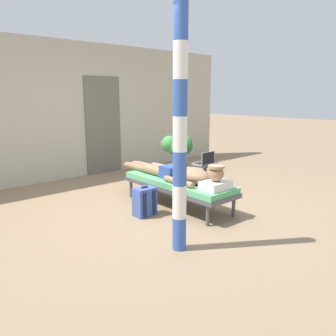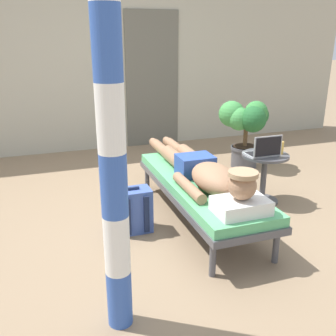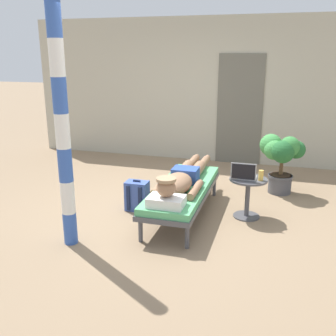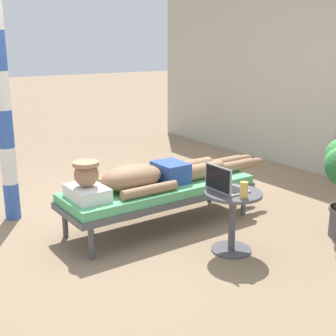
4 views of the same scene
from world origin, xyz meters
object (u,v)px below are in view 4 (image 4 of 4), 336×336
at_px(person_reclining, 153,175).
at_px(side_table, 233,211).
at_px(porch_post, 2,91).
at_px(lounge_chair, 159,191).
at_px(laptop, 224,185).
at_px(drink_glass, 244,190).
at_px(backpack, 127,189).

height_order(person_reclining, side_table, person_reclining).
bearing_deg(porch_post, lounge_chair, 47.34).
relative_size(person_reclining, laptop, 7.00).
bearing_deg(lounge_chair, drink_glass, 9.34).
bearing_deg(porch_post, laptop, 35.02).
xyz_separation_m(laptop, backpack, (-1.38, -0.13, -0.39)).
height_order(laptop, backpack, laptop).
height_order(backpack, porch_post, porch_post).
xyz_separation_m(drink_glass, backpack, (-1.59, -0.15, -0.39)).
height_order(side_table, backpack, side_table).
bearing_deg(laptop, lounge_chair, -169.62).
relative_size(lounge_chair, drink_glass, 14.55).
height_order(side_table, porch_post, porch_post).
bearing_deg(lounge_chair, person_reclining, -90.00).
bearing_deg(porch_post, person_reclining, 45.46).
relative_size(lounge_chair, person_reclining, 0.87).
xyz_separation_m(lounge_chair, drink_glass, (0.96, 0.16, 0.24)).
bearing_deg(laptop, backpack, -174.76).
bearing_deg(backpack, side_table, 7.03).
distance_m(laptop, drink_glass, 0.21).
bearing_deg(person_reclining, drink_glass, 13.34).
xyz_separation_m(lounge_chair, side_table, (0.81, 0.19, 0.01)).
xyz_separation_m(backpack, porch_post, (-0.37, -1.11, 1.08)).
bearing_deg(drink_glass, porch_post, -147.53).
relative_size(side_table, porch_post, 0.21).
xyz_separation_m(side_table, laptop, (-0.06, -0.05, 0.23)).
distance_m(person_reclining, porch_post, 1.62).
bearing_deg(drink_glass, lounge_chair, -170.66).
bearing_deg(backpack, porch_post, -108.69).
xyz_separation_m(side_table, porch_post, (-1.82, -1.28, 0.92)).
bearing_deg(lounge_chair, porch_post, -132.66).
height_order(person_reclining, porch_post, porch_post).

